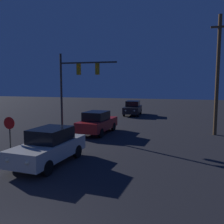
{
  "coord_description": "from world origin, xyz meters",
  "views": [
    {
      "loc": [
        4.25,
        -4.42,
        4.12
      ],
      "look_at": [
        0.0,
        10.58,
        2.29
      ],
      "focal_mm": 40.0,
      "sensor_mm": 36.0,
      "label": 1
    }
  ],
  "objects_px": {
    "car_mid": "(97,122)",
    "stop_sign": "(10,132)",
    "car_near": "(49,146)",
    "car_far": "(133,108)",
    "traffic_signal_mast": "(74,80)",
    "utility_pole": "(218,74)"
  },
  "relations": [
    {
      "from": "car_near",
      "to": "car_mid",
      "type": "height_order",
      "value": "same"
    },
    {
      "from": "car_near",
      "to": "traffic_signal_mast",
      "type": "xyz_separation_m",
      "value": [
        -2.12,
        7.92,
        3.41
      ]
    },
    {
      "from": "car_mid",
      "to": "traffic_signal_mast",
      "type": "height_order",
      "value": "traffic_signal_mast"
    },
    {
      "from": "traffic_signal_mast",
      "to": "stop_sign",
      "type": "height_order",
      "value": "traffic_signal_mast"
    },
    {
      "from": "car_mid",
      "to": "utility_pole",
      "type": "height_order",
      "value": "utility_pole"
    },
    {
      "from": "car_mid",
      "to": "stop_sign",
      "type": "xyz_separation_m",
      "value": [
        -1.82,
        -8.35,
        0.73
      ]
    },
    {
      "from": "utility_pole",
      "to": "stop_sign",
      "type": "bearing_deg",
      "value": -136.83
    },
    {
      "from": "stop_sign",
      "to": "car_near",
      "type": "bearing_deg",
      "value": 12.19
    },
    {
      "from": "car_mid",
      "to": "stop_sign",
      "type": "bearing_deg",
      "value": -98.4
    },
    {
      "from": "car_near",
      "to": "car_mid",
      "type": "bearing_deg",
      "value": -84.77
    },
    {
      "from": "traffic_signal_mast",
      "to": "stop_sign",
      "type": "xyz_separation_m",
      "value": [
        0.13,
        -8.35,
        -2.68
      ]
    },
    {
      "from": "traffic_signal_mast",
      "to": "car_near",
      "type": "bearing_deg",
      "value": -75.03
    },
    {
      "from": "car_far",
      "to": "traffic_signal_mast",
      "type": "relative_size",
      "value": 0.74
    },
    {
      "from": "utility_pole",
      "to": "car_far",
      "type": "bearing_deg",
      "value": 130.2
    },
    {
      "from": "utility_pole",
      "to": "car_near",
      "type": "bearing_deg",
      "value": -132.35
    },
    {
      "from": "car_far",
      "to": "car_mid",
      "type": "bearing_deg",
      "value": 84.06
    },
    {
      "from": "traffic_signal_mast",
      "to": "utility_pole",
      "type": "distance_m",
      "value": 11.32
    },
    {
      "from": "car_far",
      "to": "utility_pole",
      "type": "distance_m",
      "value": 13.91
    },
    {
      "from": "traffic_signal_mast",
      "to": "stop_sign",
      "type": "relative_size",
      "value": 2.72
    },
    {
      "from": "car_far",
      "to": "stop_sign",
      "type": "distance_m",
      "value": 20.69
    },
    {
      "from": "traffic_signal_mast",
      "to": "utility_pole",
      "type": "bearing_deg",
      "value": 10.05
    },
    {
      "from": "car_far",
      "to": "traffic_signal_mast",
      "type": "distance_m",
      "value": 12.9
    }
  ]
}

